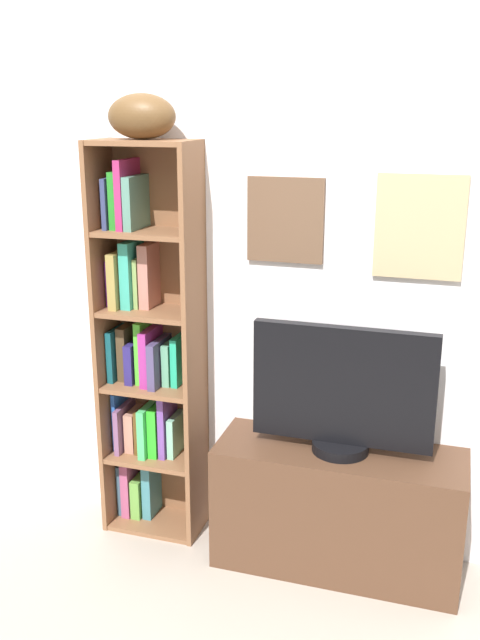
# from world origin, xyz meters

# --- Properties ---
(back_wall) EXTENTS (4.80, 0.08, 2.36)m
(back_wall) POSITION_xyz_m (0.00, 1.13, 1.18)
(back_wall) COLOR white
(back_wall) RESTS_ON ground
(bookshelf) EXTENTS (0.42, 0.24, 1.67)m
(bookshelf) POSITION_xyz_m (-0.55, 1.01, 0.81)
(bookshelf) COLOR brown
(bookshelf) RESTS_ON ground
(football) EXTENTS (0.27, 0.17, 0.17)m
(football) POSITION_xyz_m (-0.52, 0.98, 1.76)
(football) COLOR brown
(football) RESTS_ON bookshelf
(tv_stand) EXTENTS (0.97, 0.35, 0.51)m
(tv_stand) POSITION_xyz_m (0.29, 0.92, 0.26)
(tv_stand) COLOR #4E3221
(tv_stand) RESTS_ON ground
(television) EXTENTS (0.69, 0.22, 0.50)m
(television) POSITION_xyz_m (0.29, 0.93, 0.76)
(television) COLOR black
(television) RESTS_ON tv_stand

